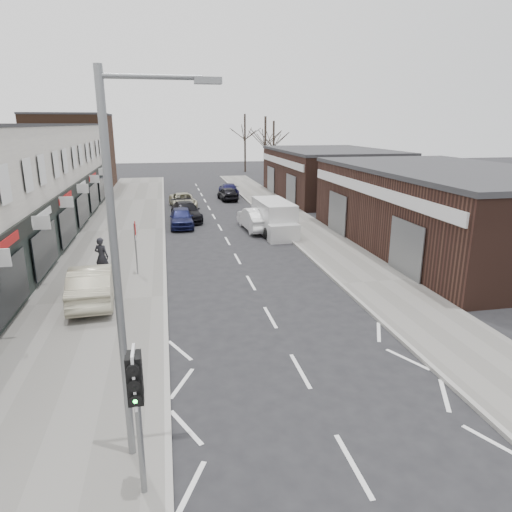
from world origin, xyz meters
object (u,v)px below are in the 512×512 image
parked_car_right_c (229,189)px  parked_car_left_b (186,212)px  street_lamp (124,257)px  sedan_on_pavement (92,283)px  warning_sign (136,232)px  parked_car_left_c (183,200)px  parked_car_left_a (182,217)px  white_van (274,218)px  parked_car_right_b (228,194)px  parked_car_right_a (256,219)px  pedestrian (102,256)px  traffic_light (136,390)px

parked_car_right_c → parked_car_left_b: bearing=70.0°
street_lamp → sedan_on_pavement: bearing=103.3°
warning_sign → parked_car_left_c: bearing=81.0°
parked_car_left_a → parked_car_left_c: 7.97m
warning_sign → white_van: (8.56, 7.57, -1.18)m
parked_car_left_c → parked_car_right_b: parked_car_right_b is taller
parked_car_left_a → sedan_on_pavement: bearing=-105.9°
warning_sign → parked_car_right_b: bearing=71.4°
white_van → parked_car_right_c: bearing=89.9°
parked_car_right_b → parked_car_left_c: bearing=31.4°
parked_car_left_a → parked_car_right_a: bearing=-20.1°
parked_car_left_a → parked_car_left_c: size_ratio=0.91×
pedestrian → parked_car_left_a: pedestrian is taller
parked_car_left_a → traffic_light: bearing=-93.4°
white_van → parked_car_right_a: 1.59m
warning_sign → parked_car_right_c: size_ratio=0.61×
parked_car_right_a → parked_car_right_c: parked_car_right_a is taller
parked_car_left_c → parked_car_right_a: bearing=-70.2°
sedan_on_pavement → parked_car_right_b: (8.98, 25.08, -0.25)m
parked_car_left_c → parked_car_right_a: (4.59, -9.87, 0.17)m
street_lamp → warning_sign: size_ratio=2.96×
parked_car_left_a → white_van: bearing=-26.7°
parked_car_left_b → parked_car_right_b: bearing=57.9°
white_van → parked_car_right_b: 14.33m
parked_car_left_b → parked_car_left_c: size_ratio=1.07×
street_lamp → sedan_on_pavement: (-2.26, 9.56, -3.73)m
street_lamp → parked_car_left_b: bearing=84.8°
parked_car_left_b → parked_car_right_c: bearing=61.6°
white_van → parked_car_left_b: bearing=133.8°
parked_car_left_c → parked_car_right_c: 7.77m
parked_car_left_b → parked_car_right_a: (4.59, -4.14, 0.09)m
street_lamp → parked_car_right_c: 38.38m
street_lamp → pedestrian: (-2.29, 12.94, -3.57)m
warning_sign → white_van: warning_sign is taller
traffic_light → white_van: 22.99m
traffic_light → pedestrian: bearing=99.7°
street_lamp → parked_car_left_c: street_lamp is taller
pedestrian → parked_car_left_a: bearing=-88.0°
white_van → pedestrian: (-10.21, -7.42, 0.03)m
parked_car_right_b → traffic_light: bearing=75.1°
parked_car_left_c → parked_car_right_a: size_ratio=0.94×
sedan_on_pavement → parked_car_left_a: 14.54m
parked_car_left_a → warning_sign: bearing=-102.5°
traffic_light → street_lamp: size_ratio=0.39×
white_van → parked_car_right_a: bearing=127.4°
street_lamp → parked_car_left_c: (2.33, 31.45, -4.00)m
pedestrian → parked_car_left_c: size_ratio=0.42×
traffic_light → sedan_on_pavement: traffic_light is taller
warning_sign → street_lamp: bearing=-87.2°
traffic_light → parked_car_left_b: bearing=85.3°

